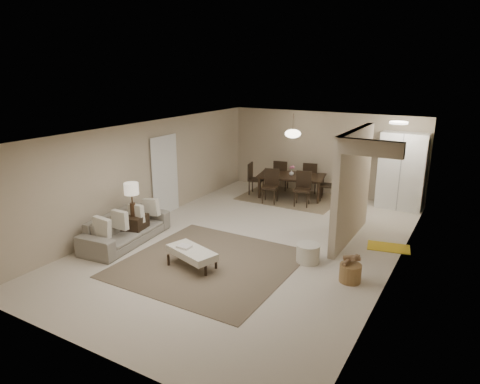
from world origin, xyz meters
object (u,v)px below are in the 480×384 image
Objects in this scene: pantry_cabinet at (402,171)px; round_pouf at (308,253)px; side_table at (134,228)px; wicker_basket at (350,273)px; sofa at (126,228)px; ottoman_bench at (192,253)px; dining_table at (291,186)px.

pantry_cabinet is 4.67m from round_pouf.
side_table is 1.43× the size of wicker_basket.
wicker_basket is at bearing -88.39° from sofa.
sofa is at bearing -164.83° from round_pouf.
sofa is at bearing -171.09° from ottoman_bench.
wicker_basket is (4.86, 0.67, -0.16)m from sofa.
dining_table is (-0.22, 5.30, 0.04)m from ottoman_bench.
dining_table reaches higher than ottoman_bench.
side_table is at bearing -174.40° from wicker_basket.
wicker_basket is at bearing -21.58° from round_pouf.
round_pouf reaches higher than wicker_basket.
round_pouf is at bearing 53.30° from ottoman_bench.
wicker_basket is 0.20× the size of dining_table.
dining_table is at bearing -169.50° from pantry_cabinet.
dining_table is at bearing 125.21° from wicker_basket.
ottoman_bench is at bearing -104.73° from sofa.
pantry_cabinet reaches higher than sofa.
side_table is at bearing -176.94° from ottoman_bench.
side_table reaches higher than wicker_basket.
dining_table is (-2.09, 3.95, 0.15)m from round_pouf.
sofa is at bearing -103.88° from side_table.
sofa is 5.32m from dining_table.
ottoman_bench is 2.41× the size of round_pouf.
side_table is 3.94m from round_pouf.
pantry_cabinet is 1.81× the size of ottoman_bench.
round_pouf is (3.84, 0.85, -0.10)m from side_table.
ottoman_bench is (2.02, -0.30, -0.02)m from sofa.
pantry_cabinet is at bearing 78.58° from round_pouf.
pantry_cabinet is 1.08× the size of dining_table.
round_pouf is (-0.91, -4.50, -0.86)m from pantry_cabinet.
sofa is 3.95× the size of side_table.
round_pouf is (3.89, 1.06, -0.14)m from sofa.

